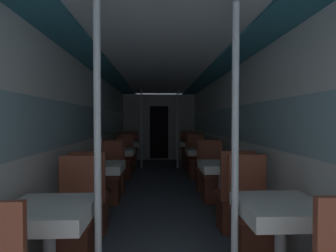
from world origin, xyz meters
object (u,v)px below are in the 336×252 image
at_px(dining_table_left_0, 49,218).
at_px(chair_left_far_0, 75,230).
at_px(chair_right_far_2, 196,164).
at_px(chair_left_far_1, 109,184).
at_px(dining_table_left_1, 102,170).
at_px(dining_table_right_0, 281,215).
at_px(dining_table_left_3, 129,145).
at_px(dining_table_right_1, 222,169).
at_px(chair_left_near_3, 126,161).
at_px(support_pole_left_3, 141,129).
at_px(chair_right_far_1, 213,183).
at_px(chair_right_near_2, 206,175).
at_px(chair_right_far_3, 187,154).
at_px(chair_right_near_1, 233,206).
at_px(dining_table_right_2, 201,153).
at_px(dining_table_left_2, 120,154).
at_px(chair_right_far_0, 252,227).
at_px(chair_left_near_1, 91,208).
at_px(support_pole_left_0, 98,154).
at_px(chair_left_far_3, 131,155).
at_px(chair_left_near_2, 115,176).
at_px(dining_table_right_3, 190,145).
at_px(support_pole_right_3, 178,129).
at_px(support_pole_right_0, 235,153).
at_px(chair_left_far_2, 123,165).
at_px(chair_right_near_3, 193,160).

bearing_deg(dining_table_left_0, chair_left_far_0, 90.00).
bearing_deg(chair_right_far_2, chair_left_far_1, 46.42).
xyz_separation_m(dining_table_left_1, dining_table_right_0, (1.75, -1.84, 0.00)).
height_order(dining_table_left_3, dining_table_right_1, same).
bearing_deg(chair_left_near_3, chair_left_far_1, -90.00).
distance_m(support_pole_left_3, dining_table_right_0, 5.72).
xyz_separation_m(chair_right_far_1, chair_right_near_2, (0.00, 0.64, 0.00)).
xyz_separation_m(chair_right_near_2, chair_right_far_3, (-0.00, 3.04, 0.00)).
relative_size(dining_table_left_3, chair_right_near_1, 0.74).
relative_size(chair_left_far_0, dining_table_left_3, 1.35).
distance_m(dining_table_right_2, chair_right_far_2, 0.69).
distance_m(dining_table_left_2, chair_right_near_1, 3.03).
bearing_deg(chair_right_far_0, chair_left_near_1, -20.11).
relative_size(support_pole_left_0, chair_right_far_0, 2.22).
bearing_deg(chair_right_far_2, chair_left_far_3, -46.42).
height_order(dining_table_left_2, chair_left_near_2, chair_left_near_2).
distance_m(chair_left_far_0, dining_table_right_3, 5.24).
distance_m(support_pole_left_3, chair_right_far_3, 1.73).
height_order(chair_left_near_1, chair_right_far_0, same).
bearing_deg(support_pole_right_3, support_pole_left_0, -100.61).
bearing_deg(chair_right_far_2, chair_left_near_1, 60.05).
xyz_separation_m(chair_left_near_2, support_pole_right_0, (1.39, -3.09, 0.82)).
distance_m(dining_table_left_0, chair_right_far_3, 6.39).
bearing_deg(dining_table_right_0, dining_table_left_0, 180.00).
relative_size(support_pole_left_0, chair_right_near_2, 2.22).
height_order(chair_left_near_2, dining_table_right_2, chair_left_near_2).
bearing_deg(chair_left_near_3, dining_table_right_2, -35.32).
height_order(chair_left_far_0, dining_table_right_2, chair_left_far_0).
bearing_deg(chair_right_far_0, dining_table_right_3, -90.00).
height_order(dining_table_left_0, chair_right_near_2, chair_right_near_2).
xyz_separation_m(chair_left_near_3, dining_table_right_0, (1.75, -4.93, 0.35)).
bearing_deg(dining_table_left_3, chair_right_near_2, -54.33).
relative_size(chair_left_far_1, dining_table_right_2, 1.35).
relative_size(chair_left_far_0, chair_right_near_2, 1.00).
bearing_deg(support_pole_right_0, support_pole_right_3, 90.00).
distance_m(dining_table_left_3, support_pole_left_3, 0.60).
relative_size(chair_left_near_3, chair_right_near_2, 1.00).
distance_m(dining_table_left_0, chair_right_near_1, 2.18).
distance_m(chair_left_far_2, chair_right_near_3, 1.87).
xyz_separation_m(dining_table_left_2, chair_right_far_3, (1.75, 2.44, -0.35)).
bearing_deg(chair_left_far_2, dining_table_right_1, 125.67).
bearing_deg(dining_table_left_3, dining_table_left_1, -90.00).
relative_size(chair_left_far_0, chair_right_near_3, 1.00).
distance_m(chair_left_near_1, chair_left_far_1, 1.20).
relative_size(chair_left_far_0, chair_left_far_2, 1.00).
bearing_deg(chair_right_far_3, dining_table_right_2, 90.00).
height_order(chair_left_far_2, support_pole_right_0, support_pole_right_0).
relative_size(dining_table_left_1, dining_table_right_3, 1.00).
relative_size(chair_left_far_1, chair_right_near_3, 1.00).
relative_size(chair_left_far_2, chair_right_far_0, 1.00).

